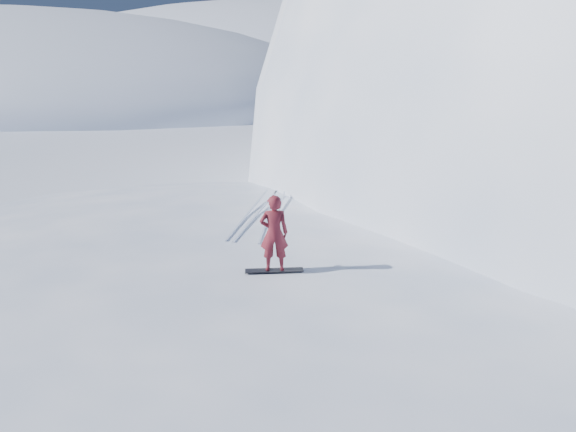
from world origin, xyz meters
name	(u,v)px	position (x,y,z in m)	size (l,w,h in m)	color
ground	(207,366)	(0.00, 0.00, 0.00)	(400.00, 400.00, 0.00)	white
near_ridge	(286,320)	(1.00, 3.00, 0.00)	(36.00, 28.00, 4.80)	white
peak_shoulder	(562,203)	(10.00, 20.00, 0.00)	(28.00, 24.00, 18.00)	white
far_ridge_c	(274,85)	(-40.00, 110.00, 0.00)	(140.00, 90.00, 36.00)	white
wind_bumps	(224,325)	(-0.56, 2.12, 0.00)	(16.00, 14.40, 1.00)	white
snowboard	(274,270)	(1.46, 0.89, 2.41)	(1.41, 0.26, 0.02)	black
snowboarder	(274,233)	(1.46, 0.89, 3.36)	(0.68, 0.45, 1.86)	maroon
board_tracks	(263,212)	(-0.64, 5.44, 2.42)	(2.38, 5.94, 0.04)	silver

